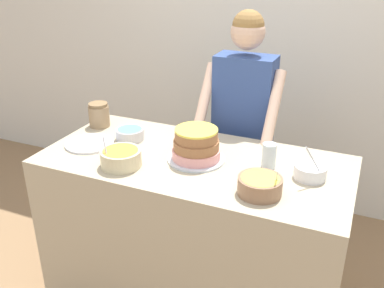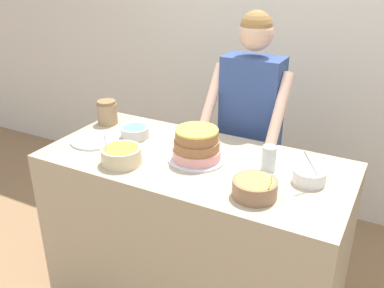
% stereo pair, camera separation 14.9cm
% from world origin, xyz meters
% --- Properties ---
extents(wall_back, '(10.00, 0.05, 2.60)m').
position_xyz_m(wall_back, '(0.00, 1.70, 1.30)').
color(wall_back, silver).
rests_on(wall_back, ground_plane).
extents(counter, '(1.51, 0.71, 0.92)m').
position_xyz_m(counter, '(0.00, 0.36, 0.46)').
color(counter, tan).
rests_on(counter, ground_plane).
extents(person_baker, '(0.46, 0.43, 1.57)m').
position_xyz_m(person_baker, '(0.08, 0.90, 0.97)').
color(person_baker, '#2D2D38').
rests_on(person_baker, ground_plane).
extents(cake, '(0.28, 0.28, 0.16)m').
position_xyz_m(cake, '(0.01, 0.36, 1.00)').
color(cake, silver).
rests_on(cake, counter).
extents(frosting_bowl_white, '(0.15, 0.15, 0.18)m').
position_xyz_m(frosting_bowl_white, '(0.55, 0.39, 0.96)').
color(frosting_bowl_white, white).
rests_on(frosting_bowl_white, counter).
extents(frosting_bowl_blue, '(0.15, 0.15, 0.06)m').
position_xyz_m(frosting_bowl_blue, '(-0.41, 0.44, 0.96)').
color(frosting_bowl_blue, silver).
rests_on(frosting_bowl_blue, counter).
extents(frosting_bowl_yellow, '(0.19, 0.19, 0.14)m').
position_xyz_m(frosting_bowl_yellow, '(0.38, 0.17, 0.97)').
color(frosting_bowl_yellow, '#936B4C').
rests_on(frosting_bowl_yellow, counter).
extents(frosting_bowl_orange, '(0.19, 0.19, 0.15)m').
position_xyz_m(frosting_bowl_orange, '(-0.29, 0.16, 0.97)').
color(frosting_bowl_orange, beige).
rests_on(frosting_bowl_orange, counter).
extents(drinking_glass, '(0.07, 0.07, 0.12)m').
position_xyz_m(drinking_glass, '(0.35, 0.42, 0.98)').
color(drinking_glass, silver).
rests_on(drinking_glass, counter).
extents(ceramic_plate, '(0.25, 0.25, 0.01)m').
position_xyz_m(ceramic_plate, '(-0.57, 0.30, 0.93)').
color(ceramic_plate, silver).
rests_on(ceramic_plate, counter).
extents(stoneware_jar, '(0.12, 0.12, 0.14)m').
position_xyz_m(stoneware_jar, '(-0.67, 0.54, 0.99)').
color(stoneware_jar, '#9E7F5B').
rests_on(stoneware_jar, counter).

